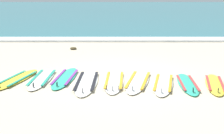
# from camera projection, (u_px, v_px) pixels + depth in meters

# --- Properties ---
(ground_plane) EXTENTS (80.00, 80.00, 0.00)m
(ground_plane) POSITION_uv_depth(u_px,v_px,m) (119.00, 77.00, 8.90)
(ground_plane) COLOR #C1B599
(sea) EXTENTS (80.00, 60.00, 0.10)m
(sea) POSITION_uv_depth(u_px,v_px,m) (113.00, 9.00, 44.06)
(sea) COLOR teal
(sea) RESTS_ON ground
(wave_foam_strip) EXTENTS (80.00, 1.15, 0.11)m
(wave_foam_strip) POSITION_uv_depth(u_px,v_px,m) (116.00, 39.00, 15.64)
(wave_foam_strip) COLOR white
(wave_foam_strip) RESTS_ON ground
(surfboard_0) EXTENTS (1.10, 2.30, 0.18)m
(surfboard_0) POSITION_uv_depth(u_px,v_px,m) (16.00, 79.00, 8.60)
(surfboard_0) COLOR yellow
(surfboard_0) RESTS_ON ground
(surfboard_1) EXTENTS (0.64, 2.37, 0.18)m
(surfboard_1) POSITION_uv_depth(u_px,v_px,m) (42.00, 78.00, 8.69)
(surfboard_1) COLOR silver
(surfboard_1) RESTS_ON ground
(surfboard_2) EXTENTS (0.79, 2.35, 0.18)m
(surfboard_2) POSITION_uv_depth(u_px,v_px,m) (65.00, 78.00, 8.74)
(surfboard_2) COLOR #2DB793
(surfboard_2) RESTS_ON ground
(surfboard_3) EXTENTS (0.72, 2.61, 0.18)m
(surfboard_3) POSITION_uv_depth(u_px,v_px,m) (86.00, 82.00, 8.36)
(surfboard_3) COLOR silver
(surfboard_3) RESTS_ON ground
(surfboard_4) EXTENTS (0.73, 2.39, 0.18)m
(surfboard_4) POSITION_uv_depth(u_px,v_px,m) (114.00, 81.00, 8.43)
(surfboard_4) COLOR white
(surfboard_4) RESTS_ON ground
(surfboard_5) EXTENTS (1.18, 2.54, 0.18)m
(surfboard_5) POSITION_uv_depth(u_px,v_px,m) (138.00, 81.00, 8.44)
(surfboard_5) COLOR white
(surfboard_5) RESTS_ON ground
(surfboard_6) EXTENTS (1.06, 2.32, 0.18)m
(surfboard_6) POSITION_uv_depth(u_px,v_px,m) (163.00, 83.00, 8.19)
(surfboard_6) COLOR white
(surfboard_6) RESTS_ON ground
(surfboard_7) EXTENTS (0.66, 2.09, 0.18)m
(surfboard_7) POSITION_uv_depth(u_px,v_px,m) (187.00, 84.00, 8.18)
(surfboard_7) COLOR #2DB793
(surfboard_7) RESTS_ON ground
(surfboard_8) EXTENTS (0.99, 2.11, 0.18)m
(surfboard_8) POSITION_uv_depth(u_px,v_px,m) (214.00, 84.00, 8.14)
(surfboard_8) COLOR yellow
(surfboard_8) RESTS_ON ground
(seaweed_clump_near_shoreline) EXTENTS (0.32, 0.25, 0.11)m
(seaweed_clump_near_shoreline) POSITION_uv_depth(u_px,v_px,m) (73.00, 48.00, 13.18)
(seaweed_clump_near_shoreline) COLOR #4C4228
(seaweed_clump_near_shoreline) RESTS_ON ground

